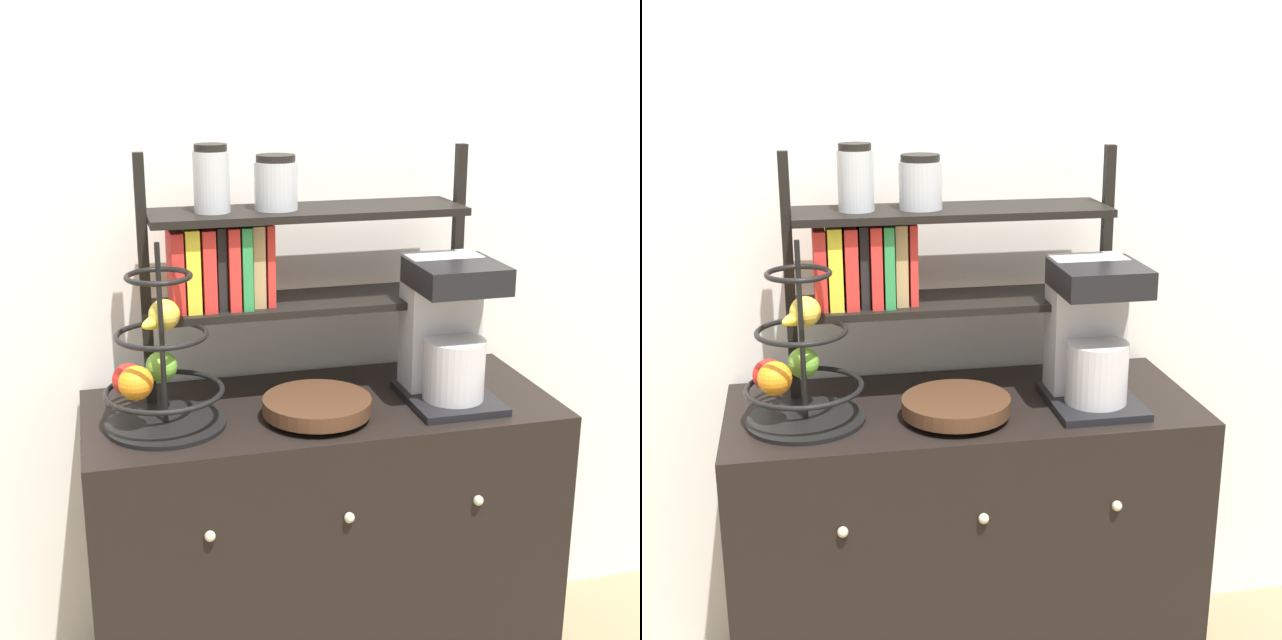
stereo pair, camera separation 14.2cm
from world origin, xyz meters
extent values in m
cube|color=silver|center=(0.00, 0.52, 1.30)|extent=(7.00, 0.05, 2.60)
cube|color=black|center=(0.00, 0.24, 0.40)|extent=(1.12, 0.48, 0.80)
sphere|color=#B2AD8C|center=(-0.31, -0.01, 0.62)|extent=(0.02, 0.02, 0.02)
sphere|color=#B2AD8C|center=(0.00, -0.01, 0.62)|extent=(0.02, 0.02, 0.02)
sphere|color=#B2AD8C|center=(0.31, -0.01, 0.62)|extent=(0.02, 0.02, 0.02)
cube|color=black|center=(0.30, 0.17, 0.81)|extent=(0.21, 0.26, 0.02)
cube|color=#B7B7BC|center=(0.30, 0.24, 0.98)|extent=(0.18, 0.10, 0.33)
cylinder|color=#B7B7BC|center=(0.30, 0.15, 0.89)|extent=(0.15, 0.15, 0.15)
cube|color=black|center=(0.30, 0.16, 1.11)|extent=(0.20, 0.20, 0.06)
cylinder|color=black|center=(-0.37, 0.19, 0.80)|extent=(0.27, 0.27, 0.01)
cylinder|color=black|center=(-0.37, 0.19, 1.01)|extent=(0.01, 0.01, 0.41)
torus|color=black|center=(-0.37, 0.19, 0.88)|extent=(0.27, 0.27, 0.01)
torus|color=black|center=(-0.37, 0.19, 1.01)|extent=(0.21, 0.21, 0.01)
torus|color=black|center=(-0.37, 0.19, 1.14)|extent=(0.15, 0.15, 0.01)
sphere|color=red|center=(-0.45, 0.19, 0.92)|extent=(0.07, 0.07, 0.07)
sphere|color=#6BAD33|center=(-0.37, 0.26, 0.92)|extent=(0.07, 0.07, 0.07)
sphere|color=orange|center=(-0.43, 0.16, 0.92)|extent=(0.08, 0.08, 0.08)
ellipsoid|color=yellow|center=(-0.36, 0.25, 1.03)|extent=(0.13, 0.13, 0.04)
sphere|color=gold|center=(-0.36, 0.23, 1.05)|extent=(0.07, 0.07, 0.07)
cylinder|color=#422819|center=(-0.03, 0.15, 0.81)|extent=(0.14, 0.14, 0.02)
cylinder|color=#422819|center=(-0.03, 0.15, 0.83)|extent=(0.25, 0.25, 0.04)
cube|color=black|center=(-0.39, 0.33, 1.10)|extent=(0.02, 0.02, 0.60)
cube|color=black|center=(0.38, 0.33, 1.10)|extent=(0.02, 0.02, 0.60)
cube|color=black|center=(-0.01, 0.33, 1.02)|extent=(0.75, 0.20, 0.02)
cube|color=black|center=(-0.01, 0.33, 1.24)|extent=(0.75, 0.20, 0.02)
cube|color=red|center=(-0.32, 0.33, 1.13)|extent=(0.03, 0.15, 0.19)
cube|color=yellow|center=(-0.29, 0.33, 1.13)|extent=(0.03, 0.15, 0.19)
cube|color=red|center=(-0.25, 0.33, 1.13)|extent=(0.03, 0.16, 0.19)
cube|color=black|center=(-0.22, 0.33, 1.13)|extent=(0.02, 0.13, 0.19)
cube|color=red|center=(-0.19, 0.33, 1.13)|extent=(0.03, 0.16, 0.19)
cube|color=#2D8C47|center=(-0.17, 0.33, 1.13)|extent=(0.02, 0.16, 0.19)
cube|color=tan|center=(-0.14, 0.33, 1.13)|extent=(0.03, 0.12, 0.19)
cube|color=red|center=(-0.11, 0.33, 1.13)|extent=(0.02, 0.12, 0.19)
cylinder|color=#ADB2B7|center=(-0.23, 0.33, 1.32)|extent=(0.08, 0.08, 0.14)
cylinder|color=black|center=(-0.23, 0.33, 1.40)|extent=(0.07, 0.07, 0.02)
cylinder|color=#ADB2B7|center=(-0.08, 0.33, 1.31)|extent=(0.10, 0.10, 0.11)
cylinder|color=black|center=(-0.08, 0.33, 1.37)|extent=(0.09, 0.09, 0.02)
camera|label=1|loc=(-0.51, -1.68, 1.60)|focal=50.00mm
camera|label=2|loc=(-0.37, -1.71, 1.60)|focal=50.00mm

